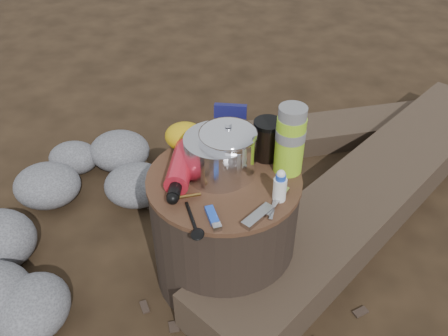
# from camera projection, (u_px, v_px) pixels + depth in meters

# --- Properties ---
(ground) EXTENTS (60.00, 60.00, 0.00)m
(ground) POSITION_uv_depth(u_px,v_px,m) (224.00, 272.00, 1.75)
(ground) COLOR black
(ground) RESTS_ON ground
(stump) EXTENTS (0.48, 0.48, 0.44)m
(stump) POSITION_uv_depth(u_px,v_px,m) (224.00, 229.00, 1.62)
(stump) COLOR black
(stump) RESTS_ON ground
(rock_ring) EXTENTS (0.49, 1.07, 0.21)m
(rock_ring) POSITION_uv_depth(u_px,v_px,m) (68.00, 210.00, 1.86)
(rock_ring) COLOR #5B5B61
(rock_ring) RESTS_ON ground
(log_main) EXTENTS (1.41, 1.73, 0.16)m
(log_main) POSITION_uv_depth(u_px,v_px,m) (372.00, 191.00, 1.99)
(log_main) COLOR #3B2E22
(log_main) RESTS_ON ground
(log_small) EXTENTS (1.24, 0.61, 0.10)m
(log_small) POSITION_uv_depth(u_px,v_px,m) (315.00, 134.00, 2.38)
(log_small) COLOR #3B2E22
(log_small) RESTS_ON ground
(foil_windscreen) EXTENTS (0.21, 0.21, 0.13)m
(foil_windscreen) POSITION_uv_depth(u_px,v_px,m) (218.00, 156.00, 1.46)
(foil_windscreen) COLOR silver
(foil_windscreen) RESTS_ON stump
(camping_pot) EXTENTS (0.17, 0.17, 0.17)m
(camping_pot) POSITION_uv_depth(u_px,v_px,m) (228.00, 150.00, 1.45)
(camping_pot) COLOR white
(camping_pot) RESTS_ON stump
(fuel_bottle) EXTENTS (0.08, 0.30, 0.07)m
(fuel_bottle) POSITION_uv_depth(u_px,v_px,m) (182.00, 163.00, 1.48)
(fuel_bottle) COLOR red
(fuel_bottle) RESTS_ON stump
(thermos) EXTENTS (0.09, 0.09, 0.22)m
(thermos) POSITION_uv_depth(u_px,v_px,m) (290.00, 140.00, 1.44)
(thermos) COLOR #9BD823
(thermos) RESTS_ON stump
(travel_mug) EXTENTS (0.09, 0.09, 0.13)m
(travel_mug) POSITION_uv_depth(u_px,v_px,m) (267.00, 140.00, 1.53)
(travel_mug) COLOR black
(travel_mug) RESTS_ON stump
(stuff_sack) EXTENTS (0.14, 0.11, 0.09)m
(stuff_sack) POSITION_uv_depth(u_px,v_px,m) (185.00, 136.00, 1.58)
(stuff_sack) COLOR gold
(stuff_sack) RESTS_ON stump
(food_pouch) EXTENTS (0.11, 0.02, 0.14)m
(food_pouch) POSITION_uv_depth(u_px,v_px,m) (230.00, 124.00, 1.60)
(food_pouch) COLOR #12134C
(food_pouch) RESTS_ON stump
(lighter) EXTENTS (0.06, 0.10, 0.02)m
(lighter) POSITION_uv_depth(u_px,v_px,m) (212.00, 216.00, 1.33)
(lighter) COLOR blue
(lighter) RESTS_ON stump
(multitool) EXTENTS (0.09, 0.11, 0.02)m
(multitool) POSITION_uv_depth(u_px,v_px,m) (258.00, 216.00, 1.33)
(multitool) COLOR #A8A7AC
(multitool) RESTS_ON stump
(pot_grabber) EXTENTS (0.07, 0.14, 0.01)m
(pot_grabber) POSITION_uv_depth(u_px,v_px,m) (274.00, 203.00, 1.38)
(pot_grabber) COLOR #A8A7AC
(pot_grabber) RESTS_ON stump
(spork) EXTENTS (0.09, 0.15, 0.01)m
(spork) POSITION_uv_depth(u_px,v_px,m) (192.00, 217.00, 1.33)
(spork) COLOR black
(spork) RESTS_ON stump
(squeeze_bottle) EXTENTS (0.04, 0.04, 0.09)m
(squeeze_bottle) POSITION_uv_depth(u_px,v_px,m) (280.00, 187.00, 1.37)
(squeeze_bottle) COLOR white
(squeeze_bottle) RESTS_ON stump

